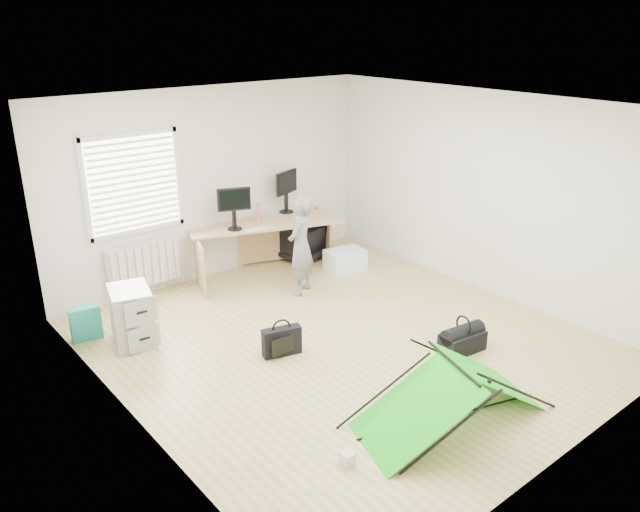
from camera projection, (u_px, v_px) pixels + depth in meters
ground at (342, 341)px, 7.31m from camera, size 5.50×5.50×0.00m
back_wall at (214, 183)px, 8.80m from camera, size 5.00×0.02×2.70m
window at (134, 184)px, 7.99m from camera, size 1.20×0.06×1.20m
radiator at (144, 264)px, 8.36m from camera, size 1.00×0.12×0.60m
desk at (265, 247)px, 9.19m from camera, size 2.33×1.39×0.76m
filing_cabinet at (132, 316)px, 7.17m from camera, size 0.57×0.67×0.67m
monitor_left at (234, 214)px, 8.68m from camera, size 0.47×0.26×0.44m
monitor_right at (286, 197)px, 9.44m from camera, size 0.50×0.27×0.47m
keyboard at (258, 229)px, 8.74m from camera, size 0.41×0.21×0.02m
thermos at (259, 212)px, 9.07m from camera, size 0.09×0.09×0.27m
office_chair at (302, 242)px, 9.67m from camera, size 0.72×0.73×0.57m
person at (301, 245)px, 8.35m from camera, size 0.60×0.54×1.38m
kite at (451, 391)px, 5.81m from camera, size 2.08×1.38×0.60m
storage_crate at (345, 260)px, 9.30m from camera, size 0.61×0.48×0.31m
tote_bag at (86, 323)px, 7.29m from camera, size 0.36×0.20×0.41m
laptop_bag at (282, 341)px, 6.96m from camera, size 0.46×0.25×0.33m
white_box at (348, 458)px, 5.29m from camera, size 0.12×0.12×0.11m
duffel_bag at (462, 342)px, 7.05m from camera, size 0.55×0.33×0.23m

